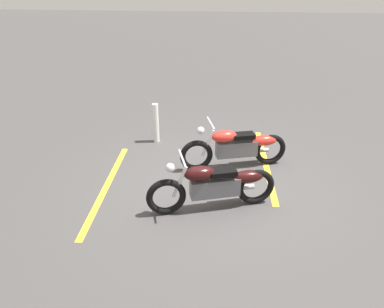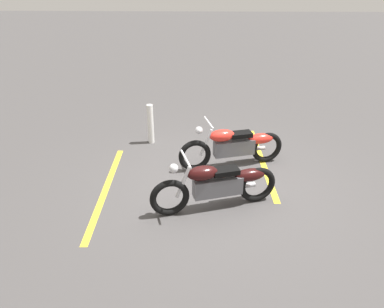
% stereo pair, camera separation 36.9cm
% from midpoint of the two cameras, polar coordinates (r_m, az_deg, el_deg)
% --- Properties ---
extents(ground_plane, '(60.00, 60.00, 0.00)m').
position_cam_midpoint_polar(ground_plane, '(7.06, 2.49, -4.77)').
color(ground_plane, '#474444').
extents(motorcycle_bright_foreground, '(2.18, 0.82, 1.04)m').
position_cam_midpoint_polar(motorcycle_bright_foreground, '(7.52, 5.23, 1.31)').
color(motorcycle_bright_foreground, black).
rests_on(motorcycle_bright_foreground, ground).
extents(motorcycle_dark_foreground, '(2.17, 0.85, 1.04)m').
position_cam_midpoint_polar(motorcycle_dark_foreground, '(6.19, 2.38, -4.73)').
color(motorcycle_dark_foreground, black).
rests_on(motorcycle_dark_foreground, ground).
extents(bollard_post, '(0.14, 0.14, 0.94)m').
position_cam_midpoint_polar(bollard_post, '(8.60, -7.70, 4.63)').
color(bollard_post, white).
rests_on(bollard_post, ground).
extents(parking_stripe_near, '(0.22, 3.20, 0.01)m').
position_cam_midpoint_polar(parking_stripe_near, '(7.99, 9.54, -1.06)').
color(parking_stripe_near, yellow).
rests_on(parking_stripe_near, ground).
extents(parking_stripe_mid, '(0.22, 3.20, 0.01)m').
position_cam_midpoint_polar(parking_stripe_mid, '(7.14, -14.72, -5.31)').
color(parking_stripe_mid, yellow).
rests_on(parking_stripe_mid, ground).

